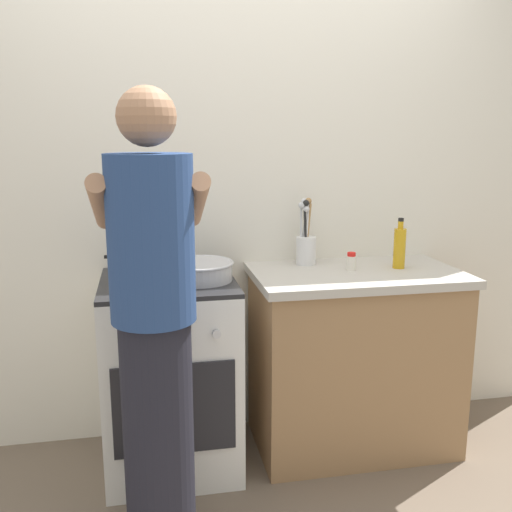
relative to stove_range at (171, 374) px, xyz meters
The scene contains 10 objects.
ground 0.59m from the stove_range, 22.87° to the right, with size 6.00×6.00×0.00m, color #6B5B4C.
back_wall 1.03m from the stove_range, 32.64° to the left, with size 3.20×0.10×2.50m.
countertop 0.90m from the stove_range, ahead, with size 1.00×0.60×0.90m.
stove_range is the anchor object (origin of this frame).
pot 0.53m from the stove_range, behind, with size 0.26×0.19×0.13m.
mixing_bowl 0.52m from the stove_range, 12.70° to the right, with size 0.31×0.31×0.09m.
utensil_crock 0.91m from the stove_range, 15.33° to the left, with size 0.10×0.10×0.34m.
spice_bottle 1.01m from the stove_range, ahead, with size 0.04×0.04×0.09m.
oil_bottle 1.25m from the stove_range, ahead, with size 0.06×0.06×0.25m.
person 0.69m from the stove_range, 97.50° to the right, with size 0.41×0.50×1.70m.
Camera 1 is at (-0.44, -2.37, 1.54)m, focal length 40.16 mm.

